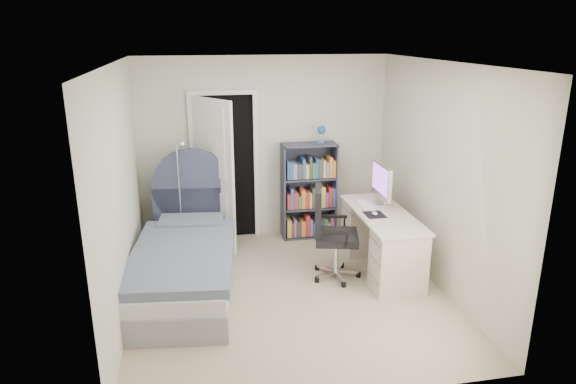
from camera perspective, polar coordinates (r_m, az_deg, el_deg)
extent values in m
cube|color=tan|center=(5.87, 0.06, -11.27)|extent=(3.40, 3.60, 0.05)
cube|color=white|center=(5.16, 0.07, 14.44)|extent=(3.40, 3.60, 0.05)
cube|color=beige|center=(7.12, -2.69, 4.88)|extent=(3.40, 0.05, 2.50)
cube|color=beige|center=(3.71, 5.39, -7.25)|extent=(3.40, 0.05, 2.50)
cube|color=beige|center=(5.34, -18.42, -0.29)|extent=(0.05, 3.60, 2.50)
cube|color=beige|center=(5.93, 16.67, 1.59)|extent=(0.05, 3.60, 2.50)
cube|color=black|center=(7.10, -7.03, 2.65)|extent=(0.80, 0.01, 2.00)
cube|color=white|center=(7.06, -10.50, 2.41)|extent=(0.06, 0.06, 2.00)
cube|color=white|center=(7.11, -3.56, 2.78)|extent=(0.06, 0.06, 2.00)
cube|color=white|center=(6.88, -7.34, 10.91)|extent=(0.92, 0.06, 0.06)
cube|color=white|center=(6.75, -8.27, 1.82)|extent=(0.49, 0.68, 2.00)
cube|color=gray|center=(5.93, -11.32, -9.51)|extent=(1.27, 2.28, 0.28)
cube|color=silver|center=(5.84, -11.44, -7.60)|extent=(1.25, 2.24, 0.17)
cube|color=slate|center=(5.68, -11.65, -6.86)|extent=(1.28, 1.96, 0.11)
cube|color=slate|center=(6.50, -10.72, -3.46)|extent=(0.82, 0.52, 0.13)
cube|color=#3C415D|center=(6.85, -10.38, -3.02)|extent=(1.04, 0.18, 0.87)
cylinder|color=#3C415D|center=(6.71, -10.58, 0.48)|extent=(1.04, 0.18, 1.04)
cylinder|color=tan|center=(7.03, -13.10, -4.51)|extent=(0.03, 0.03, 0.45)
cylinder|color=tan|center=(7.31, -13.03, -3.65)|extent=(0.03, 0.03, 0.45)
cylinder|color=tan|center=(7.02, -10.68, -4.38)|extent=(0.03, 0.03, 0.45)
cylinder|color=tan|center=(7.30, -10.70, -3.52)|extent=(0.03, 0.03, 0.45)
cube|color=tan|center=(7.09, -11.98, -2.44)|extent=(0.36, 0.36, 0.03)
cube|color=tan|center=(7.19, -11.84, -4.50)|extent=(0.32, 0.32, 0.02)
cube|color=#B24C33|center=(7.08, -12.35, -2.23)|extent=(0.14, 0.20, 0.03)
cube|color=#3F598C|center=(7.07, -12.37, -2.00)|extent=(0.13, 0.19, 0.03)
cube|color=#D8CC7F|center=(7.06, -12.39, -1.77)|extent=(0.12, 0.18, 0.03)
cylinder|color=silver|center=(6.93, -11.52, -6.62)|extent=(0.22, 0.22, 0.02)
cylinder|color=silver|center=(6.67, -11.90, -0.74)|extent=(0.02, 0.02, 1.49)
sphere|color=silver|center=(6.44, -11.72, 5.22)|extent=(0.09, 0.09, 0.09)
cube|color=#383C4D|center=(7.09, -0.56, -0.03)|extent=(0.02, 0.32, 1.34)
cube|color=#383C4D|center=(7.25, 5.12, 0.29)|extent=(0.02, 0.32, 1.34)
cube|color=#383C4D|center=(6.99, 2.37, 5.29)|extent=(0.75, 0.32, 0.02)
cube|color=#383C4D|center=(7.38, 2.25, -4.75)|extent=(0.75, 0.32, 0.02)
cube|color=#383C4D|center=(7.30, 2.04, 0.49)|extent=(0.75, 0.01, 1.34)
cube|color=#383C4D|center=(7.23, 2.29, -1.69)|extent=(0.71, 0.30, 0.02)
cube|color=#383C4D|center=(7.10, 2.33, 1.57)|extent=(0.71, 0.30, 0.02)
cylinder|color=#234E9A|center=(7.02, 3.66, 5.50)|extent=(0.13, 0.13, 0.02)
cylinder|color=silver|center=(7.01, 3.67, 6.18)|extent=(0.02, 0.02, 0.17)
sphere|color=#234E9A|center=(6.96, 3.75, 6.91)|extent=(0.12, 0.12, 0.12)
cube|color=#D8BF4C|center=(7.25, 0.01, -3.89)|extent=(0.06, 0.22, 0.25)
cube|color=#B23333|center=(7.27, 0.40, -4.04)|extent=(0.03, 0.22, 0.21)
cube|color=#7F72B2|center=(7.27, 0.67, -3.85)|extent=(0.03, 0.22, 0.25)
cube|color=#3F3F3F|center=(7.28, 1.05, -3.97)|extent=(0.06, 0.22, 0.21)
cube|color=orange|center=(7.29, 1.56, -3.92)|extent=(0.06, 0.22, 0.22)
cube|color=#B23333|center=(7.29, 2.06, -3.58)|extent=(0.05, 0.22, 0.30)
cube|color=#7F72B2|center=(7.31, 2.44, -3.77)|extent=(0.03, 0.22, 0.24)
cube|color=#335999|center=(7.33, 2.74, -3.95)|extent=(0.03, 0.22, 0.19)
cube|color=#994C7F|center=(7.33, 3.04, -3.71)|extent=(0.03, 0.22, 0.24)
cube|color=#7F72B2|center=(7.35, 3.36, -3.87)|extent=(0.04, 0.22, 0.20)
cube|color=#3F3F3F|center=(7.35, 3.69, -3.67)|extent=(0.03, 0.22, 0.24)
cube|color=#337F4C|center=(7.36, 4.06, -3.68)|extent=(0.05, 0.22, 0.23)
cube|color=#D8BF4C|center=(7.39, 4.41, -3.87)|extent=(0.03, 0.22, 0.17)
cube|color=#994C7F|center=(7.38, 4.74, -3.59)|extent=(0.05, 0.22, 0.24)
cube|color=#B23333|center=(7.11, -0.05, -0.90)|extent=(0.04, 0.22, 0.22)
cube|color=#335999|center=(7.11, 0.33, -0.60)|extent=(0.04, 0.22, 0.29)
cube|color=#B23333|center=(7.13, 0.76, -0.80)|extent=(0.06, 0.22, 0.23)
cube|color=#337F4C|center=(7.15, 1.17, -0.98)|extent=(0.03, 0.22, 0.18)
cube|color=orange|center=(7.15, 1.57, -0.65)|extent=(0.06, 0.22, 0.26)
cube|color=#B23333|center=(7.16, 2.01, -0.74)|extent=(0.05, 0.22, 0.23)
cube|color=#D8BF4C|center=(7.17, 2.37, -0.77)|extent=(0.03, 0.22, 0.21)
cube|color=#3F3F3F|center=(7.17, 2.77, -0.48)|extent=(0.06, 0.22, 0.28)
cube|color=#B23333|center=(7.21, 3.24, -0.86)|extent=(0.06, 0.22, 0.18)
cube|color=#D8BF4C|center=(7.20, 3.74, -0.40)|extent=(0.06, 0.22, 0.29)
cube|color=#994C7F|center=(7.23, 4.16, -0.69)|extent=(0.04, 0.22, 0.21)
cube|color=#B23333|center=(7.23, 4.55, -0.41)|extent=(0.05, 0.22, 0.27)
cube|color=#335999|center=(7.25, 4.98, -0.43)|extent=(0.05, 0.22, 0.26)
cube|color=#335999|center=(6.99, -0.10, 2.55)|extent=(0.03, 0.22, 0.25)
cube|color=#335999|center=(6.99, 0.21, 2.52)|extent=(0.03, 0.22, 0.24)
cube|color=#7F72B2|center=(7.01, 0.64, 2.43)|extent=(0.06, 0.22, 0.21)
cube|color=#3F3F3F|center=(7.02, 1.18, 2.44)|extent=(0.06, 0.22, 0.21)
cube|color=#335999|center=(7.02, 1.63, 2.72)|extent=(0.04, 0.22, 0.27)
cube|color=#D8BF4C|center=(7.04, 2.00, 2.44)|extent=(0.05, 0.22, 0.20)
cube|color=#3F3F3F|center=(7.04, 2.38, 2.85)|extent=(0.03, 0.22, 0.29)
cube|color=#337F4C|center=(7.06, 2.74, 2.54)|extent=(0.05, 0.22, 0.21)
cube|color=#335999|center=(7.07, 3.08, 2.77)|extent=(0.03, 0.22, 0.27)
cube|color=#3F3F3F|center=(7.08, 3.47, 2.77)|extent=(0.06, 0.22, 0.26)
cube|color=#D8BF4C|center=(7.09, 3.88, 2.71)|extent=(0.04, 0.22, 0.24)
cube|color=#7F72B2|center=(7.11, 4.22, 2.60)|extent=(0.04, 0.22, 0.21)
cube|color=orange|center=(7.11, 4.60, 2.88)|extent=(0.05, 0.22, 0.28)
cube|color=orange|center=(7.13, 4.97, 2.71)|extent=(0.03, 0.22, 0.23)
cube|color=beige|center=(6.19, 10.49, -2.41)|extent=(0.61, 1.52, 0.03)
cube|color=beige|center=(5.87, 12.16, -7.56)|extent=(0.56, 0.41, 0.71)
cube|color=beige|center=(6.79, 8.71, -3.85)|extent=(0.56, 0.41, 0.71)
cube|color=silver|center=(6.48, 10.38, -1.29)|extent=(0.16, 0.16, 0.01)
cube|color=silver|center=(6.46, 10.69, -0.30)|extent=(0.03, 0.06, 0.22)
cube|color=silver|center=(6.39, 10.36, 1.24)|extent=(0.04, 0.57, 0.41)
cube|color=#8C50C3|center=(6.37, 10.16, 1.40)|extent=(0.00, 0.51, 0.32)
cube|color=white|center=(6.41, 8.52, -1.39)|extent=(0.13, 0.41, 0.02)
cube|color=black|center=(6.10, 9.60, -2.50)|extent=(0.22, 0.26, 0.00)
ellipsoid|color=white|center=(6.09, 9.60, -2.36)|extent=(0.06, 0.10, 0.03)
cube|color=silver|center=(6.21, 6.58, -8.82)|extent=(0.28, 0.11, 0.03)
cylinder|color=black|center=(6.23, 7.84, -9.07)|extent=(0.07, 0.07, 0.06)
cube|color=silver|center=(6.32, 5.66, -8.29)|extent=(0.18, 0.26, 0.03)
cylinder|color=black|center=(6.45, 5.98, -8.04)|extent=(0.07, 0.07, 0.06)
cube|color=silver|center=(6.27, 4.27, -8.47)|extent=(0.21, 0.24, 0.03)
cylinder|color=black|center=(6.35, 3.25, -8.39)|extent=(0.07, 0.07, 0.06)
cube|color=silver|center=(6.13, 4.29, -9.13)|extent=(0.28, 0.14, 0.03)
cylinder|color=black|center=(6.07, 3.25, -9.70)|extent=(0.07, 0.07, 0.06)
cube|color=silver|center=(6.09, 5.75, -9.35)|extent=(0.06, 0.28, 0.03)
cylinder|color=black|center=(5.99, 6.20, -10.17)|extent=(0.07, 0.07, 0.06)
cylinder|color=silver|center=(6.11, 5.37, -7.03)|extent=(0.06, 0.06, 0.42)
cube|color=black|center=(6.02, 5.43, -5.02)|extent=(0.59, 0.59, 0.09)
cube|color=black|center=(5.90, 3.36, -2.09)|extent=(0.17, 0.45, 0.55)
cube|color=black|center=(5.72, 5.36, -4.52)|extent=(0.30, 0.11, 0.03)
cube|color=black|center=(6.20, 5.20, -2.72)|extent=(0.30, 0.11, 0.03)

